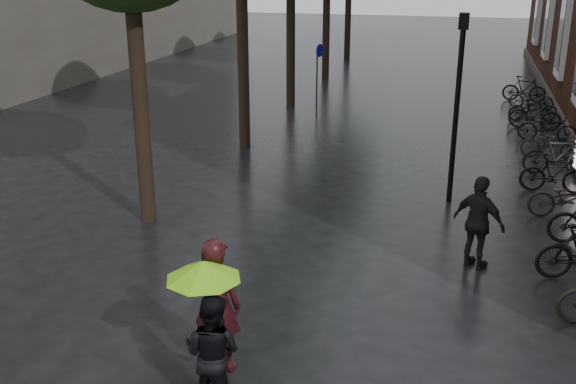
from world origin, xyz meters
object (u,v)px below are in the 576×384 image
(lamp_post, at_px, (458,91))
(person_black, at_px, (213,353))
(person_burgundy, at_px, (217,304))
(parked_bicycles, at_px, (553,152))
(pedestrian_walking, at_px, (479,223))

(lamp_post, bearing_deg, person_black, -107.13)
(person_burgundy, height_order, parked_bicycles, person_burgundy)
(pedestrian_walking, height_order, parked_bicycles, pedestrian_walking)
(person_black, relative_size, pedestrian_walking, 0.91)
(pedestrian_walking, bearing_deg, person_burgundy, 82.25)
(person_black, bearing_deg, parked_bicycles, -104.81)
(parked_bicycles, relative_size, lamp_post, 4.26)
(person_burgundy, height_order, lamp_post, lamp_post)
(pedestrian_walking, distance_m, parked_bicycles, 6.91)
(parked_bicycles, bearing_deg, person_black, -113.80)
(pedestrian_walking, relative_size, parked_bicycles, 0.10)
(parked_bicycles, xyz_separation_m, lamp_post, (-2.52, -3.20, 2.08))
(pedestrian_walking, xyz_separation_m, lamp_post, (-0.56, 3.42, 1.68))
(person_burgundy, bearing_deg, lamp_post, -104.13)
(parked_bicycles, bearing_deg, pedestrian_walking, -106.51)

